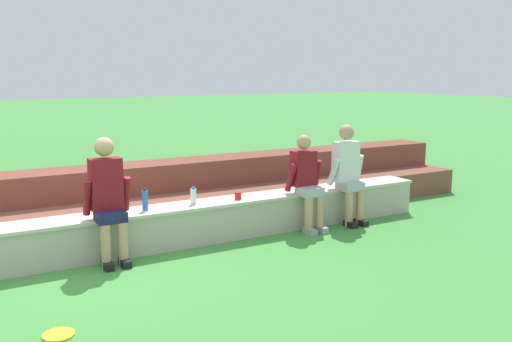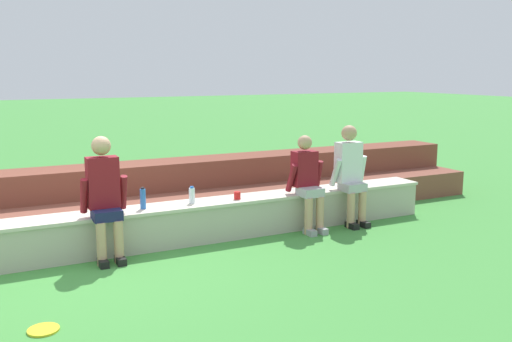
{
  "view_description": "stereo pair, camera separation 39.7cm",
  "coord_description": "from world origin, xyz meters",
  "px_view_note": "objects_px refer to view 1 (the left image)",
  "views": [
    {
      "loc": [
        -1.42,
        -6.25,
        2.18
      ],
      "look_at": [
        2.29,
        0.23,
        0.85
      ],
      "focal_mm": 39.61,
      "sensor_mm": 36.0,
      "label": 1
    },
    {
      "loc": [
        -1.07,
        -6.44,
        2.18
      ],
      "look_at": [
        2.29,
        0.23,
        0.85
      ],
      "focal_mm": 39.61,
      "sensor_mm": 36.0,
      "label": 2
    }
  ],
  "objects_px": {
    "person_left_of_center": "(307,180)",
    "person_center": "(348,171)",
    "person_far_left": "(108,196)",
    "water_bottle_near_right": "(193,196)",
    "water_bottle_mid_right": "(145,200)",
    "frisbee": "(59,335)",
    "plastic_cup_left_end": "(238,196)"
  },
  "relations": [
    {
      "from": "water_bottle_near_right",
      "to": "frisbee",
      "type": "bearing_deg",
      "value": -137.94
    },
    {
      "from": "water_bottle_mid_right",
      "to": "water_bottle_near_right",
      "type": "relative_size",
      "value": 1.22
    },
    {
      "from": "person_left_of_center",
      "to": "water_bottle_mid_right",
      "type": "relative_size",
      "value": 4.85
    },
    {
      "from": "plastic_cup_left_end",
      "to": "frisbee",
      "type": "bearing_deg",
      "value": -146.03
    },
    {
      "from": "person_left_of_center",
      "to": "person_center",
      "type": "xyz_separation_m",
      "value": [
        0.71,
        -0.01,
        0.07
      ]
    },
    {
      "from": "water_bottle_mid_right",
      "to": "frisbee",
      "type": "xyz_separation_m",
      "value": [
        -1.4,
        -1.83,
        -0.63
      ]
    },
    {
      "from": "water_bottle_near_right",
      "to": "person_far_left",
      "type": "bearing_deg",
      "value": -169.22
    },
    {
      "from": "frisbee",
      "to": "person_left_of_center",
      "type": "bearing_deg",
      "value": 24.05
    },
    {
      "from": "person_center",
      "to": "water_bottle_mid_right",
      "type": "height_order",
      "value": "person_center"
    },
    {
      "from": "plastic_cup_left_end",
      "to": "water_bottle_near_right",
      "type": "bearing_deg",
      "value": 175.23
    },
    {
      "from": "person_far_left",
      "to": "water_bottle_mid_right",
      "type": "bearing_deg",
      "value": 22.5
    },
    {
      "from": "water_bottle_mid_right",
      "to": "person_center",
      "type": "bearing_deg",
      "value": -4.19
    },
    {
      "from": "frisbee",
      "to": "water_bottle_near_right",
      "type": "bearing_deg",
      "value": 42.06
    },
    {
      "from": "water_bottle_mid_right",
      "to": "person_far_left",
      "type": "bearing_deg",
      "value": -157.5
    },
    {
      "from": "person_far_left",
      "to": "water_bottle_near_right",
      "type": "height_order",
      "value": "person_far_left"
    },
    {
      "from": "person_far_left",
      "to": "water_bottle_near_right",
      "type": "xyz_separation_m",
      "value": [
        1.14,
        0.22,
        -0.17
      ]
    },
    {
      "from": "person_far_left",
      "to": "frisbee",
      "type": "relative_size",
      "value": 5.44
    },
    {
      "from": "water_bottle_mid_right",
      "to": "water_bottle_near_right",
      "type": "bearing_deg",
      "value": 0.87
    },
    {
      "from": "person_left_of_center",
      "to": "water_bottle_mid_right",
      "type": "bearing_deg",
      "value": 174.79
    },
    {
      "from": "person_far_left",
      "to": "plastic_cup_left_end",
      "type": "bearing_deg",
      "value": 5.41
    },
    {
      "from": "person_far_left",
      "to": "water_bottle_mid_right",
      "type": "distance_m",
      "value": 0.56
    },
    {
      "from": "person_far_left",
      "to": "frisbee",
      "type": "bearing_deg",
      "value": -118.88
    },
    {
      "from": "person_center",
      "to": "water_bottle_near_right",
      "type": "distance_m",
      "value": 2.33
    },
    {
      "from": "person_left_of_center",
      "to": "person_center",
      "type": "relative_size",
      "value": 0.92
    },
    {
      "from": "person_left_of_center",
      "to": "plastic_cup_left_end",
      "type": "distance_m",
      "value": 1.01
    },
    {
      "from": "person_center",
      "to": "plastic_cup_left_end",
      "type": "relative_size",
      "value": 14.16
    },
    {
      "from": "person_center",
      "to": "plastic_cup_left_end",
      "type": "xyz_separation_m",
      "value": [
        -1.7,
        0.17,
        -0.21
      ]
    },
    {
      "from": "person_far_left",
      "to": "frisbee",
      "type": "distance_m",
      "value": 2.0
    },
    {
      "from": "water_bottle_mid_right",
      "to": "frisbee",
      "type": "bearing_deg",
      "value": -127.37
    },
    {
      "from": "person_far_left",
      "to": "water_bottle_mid_right",
      "type": "relative_size",
      "value": 5.34
    },
    {
      "from": "person_left_of_center",
      "to": "person_center",
      "type": "height_order",
      "value": "person_center"
    },
    {
      "from": "water_bottle_mid_right",
      "to": "plastic_cup_left_end",
      "type": "height_order",
      "value": "water_bottle_mid_right"
    }
  ]
}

